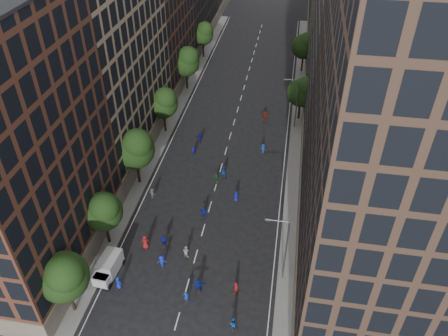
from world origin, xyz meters
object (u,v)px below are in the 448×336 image
cargo_van (108,267)px  skater_1 (186,297)px  streetlamp_near (284,247)px  skater_2 (233,324)px  streetlamp_far (296,101)px  skater_0 (118,283)px

cargo_van → skater_1: size_ratio=2.72×
streetlamp_near → skater_2: bearing=-121.1°
skater_1 → skater_2: 5.99m
streetlamp_far → skater_0: streetlamp_far is taller
skater_0 → skater_1: size_ratio=1.04×
streetlamp_far → skater_0: (-17.86, -37.45, -4.29)m
streetlamp_near → skater_1: 11.95m
streetlamp_near → cargo_van: (-19.66, -2.77, -3.93)m
streetlamp_near → cargo_van: streetlamp_near is taller
cargo_van → skater_0: (1.80, -1.68, -0.36)m
skater_0 → skater_1: skater_0 is taller
streetlamp_far → skater_1: size_ratio=5.40×
streetlamp_near → skater_0: 18.90m
skater_2 → streetlamp_near: bearing=-130.7°
skater_2 → skater_1: bearing=-32.9°
cargo_van → skater_1: 9.98m
cargo_van → streetlamp_far: bearing=66.2°
skater_0 → skater_1: (7.92, -0.56, -0.03)m
streetlamp_far → cargo_van: 41.01m
skater_1 → skater_0: bearing=-2.9°
skater_1 → skater_2: (5.50, -2.36, 0.03)m
skater_0 → streetlamp_near: bearing=-147.2°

